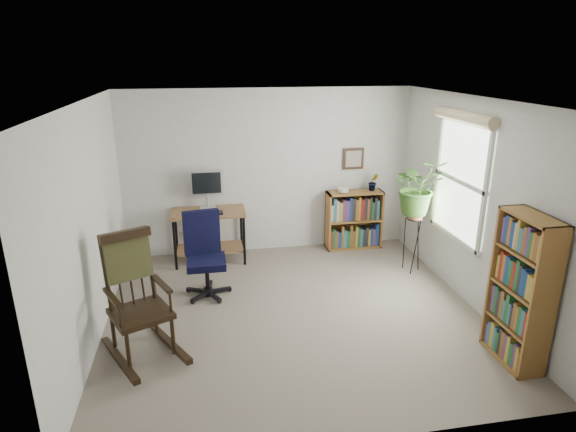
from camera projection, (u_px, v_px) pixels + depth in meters
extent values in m
cube|color=gray|center=(294.00, 313.00, 5.55)|extent=(4.20, 4.00, 0.00)
cube|color=silver|center=(295.00, 100.00, 4.79)|extent=(4.20, 4.00, 0.00)
cube|color=silver|center=(269.00, 172.00, 7.03)|extent=(4.20, 0.00, 2.40)
cube|color=silver|center=(350.00, 305.00, 3.30)|extent=(4.20, 0.00, 2.40)
cube|color=silver|center=(89.00, 226.00, 4.82)|extent=(0.00, 4.00, 2.40)
cube|color=silver|center=(474.00, 204.00, 5.52)|extent=(0.00, 4.00, 2.40)
cube|color=black|center=(208.00, 213.00, 6.63)|extent=(0.40, 0.15, 0.02)
imported|color=#335C20|center=(420.00, 160.00, 6.15)|extent=(1.69, 1.88, 1.46)
imported|color=#335C20|center=(373.00, 187.00, 7.22)|extent=(0.13, 0.24, 0.11)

